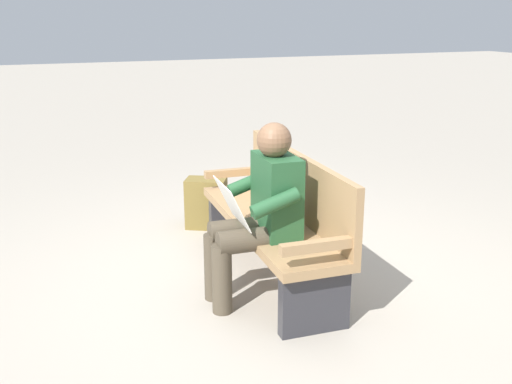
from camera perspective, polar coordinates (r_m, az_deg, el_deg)
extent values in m
plane|color=#A89E8E|center=(4.38, 1.16, -8.10)|extent=(40.00, 40.00, 0.00)
cube|color=#9E7A51|center=(4.22, 1.19, -2.91)|extent=(1.82, 0.57, 0.06)
cube|color=#9E7A51|center=(4.22, 3.95, 0.67)|extent=(1.80, 0.14, 0.45)
cube|color=#9E7A51|center=(3.44, 6.06, -5.04)|extent=(0.08, 0.48, 0.06)
cube|color=#9E7A51|center=(4.95, -2.16, 1.85)|extent=(0.08, 0.48, 0.06)
cube|color=#2D2D33|center=(3.63, 5.55, -10.27)|extent=(0.10, 0.44, 0.39)
cube|color=#2D2D33|center=(5.01, -1.95, -2.44)|extent=(0.10, 0.44, 0.39)
cube|color=#23512D|center=(3.86, 1.96, -0.28)|extent=(0.41, 0.24, 0.52)
sphere|color=brown|center=(3.77, 1.73, 4.92)|extent=(0.22, 0.22, 0.22)
cylinder|color=#4C4233|center=(3.79, -0.53, -4.55)|extent=(0.17, 0.43, 0.15)
cylinder|color=#4C4233|center=(3.97, -1.43, -3.56)|extent=(0.17, 0.43, 0.15)
cylinder|color=#4C4233|center=(3.83, -3.23, -8.22)|extent=(0.13, 0.13, 0.45)
cylinder|color=#4C4233|center=(4.01, -4.01, -7.07)|extent=(0.13, 0.13, 0.45)
cylinder|color=#23512D|center=(3.61, 1.82, -1.09)|extent=(0.11, 0.32, 0.18)
cylinder|color=#23512D|center=(4.04, -0.57, 0.88)|extent=(0.11, 0.32, 0.18)
cube|color=silver|center=(3.78, -2.31, -1.09)|extent=(0.41, 0.15, 0.27)
cube|color=brown|center=(5.32, -4.71, -1.05)|extent=(0.36, 0.41, 0.44)
cube|color=olive|center=(5.47, -4.42, -1.30)|extent=(0.15, 0.23, 0.20)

